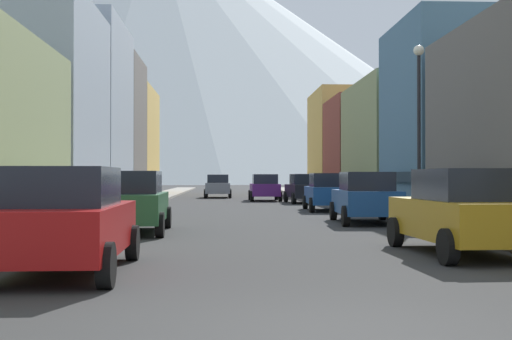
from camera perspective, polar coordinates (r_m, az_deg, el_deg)
ground_plane at (r=6.98m, az=6.95°, el=-13.99°), size 400.00×400.00×0.00m
sidewalk_left at (r=42.04m, az=-9.76°, el=-2.67°), size 2.50×100.00×0.15m
sidewalk_right at (r=42.37m, az=7.29°, el=-2.66°), size 2.50×100.00×0.15m
storefront_left_2 at (r=34.56m, az=-19.24°, el=4.87°), size 7.11×9.12×10.10m
storefront_left_3 at (r=43.88m, az=-16.15°, el=4.53°), size 7.83×9.37×11.37m
storefront_left_4 at (r=52.53m, az=-13.85°, el=3.32°), size 7.75×8.05×10.68m
storefront_left_5 at (r=61.88m, az=-12.83°, el=2.23°), size 9.20×10.57×9.59m
storefront_right_2 at (r=35.32m, az=19.06°, el=4.14°), size 9.21×8.03×9.32m
storefront_right_3 at (r=44.84m, az=13.42°, el=2.17°), size 8.00×11.55×7.79m
storefront_right_4 at (r=54.90m, az=9.62°, el=1.75°), size 6.56×8.62×7.97m
storefront_right_5 at (r=64.57m, az=8.17°, el=2.18°), size 7.51×10.40×9.77m
car_left_0 at (r=11.61m, az=-16.02°, el=-4.11°), size 2.14×4.44×1.78m
car_left_1 at (r=19.52m, az=-10.60°, el=-2.68°), size 2.15×4.44×1.78m
car_right_0 at (r=14.45m, az=17.29°, el=-3.41°), size 2.19×4.46×1.78m
car_right_1 at (r=23.53m, az=9.36°, el=-2.32°), size 2.23×4.47×1.78m
car_right_2 at (r=31.82m, az=6.17°, el=-1.87°), size 2.18×4.45×1.78m
car_right_3 at (r=40.86m, az=4.18°, el=-1.58°), size 2.25×4.49×1.78m
car_driving_0 at (r=51.57m, az=-3.28°, el=-1.37°), size 2.06×4.40×1.78m
car_driving_1 at (r=44.71m, az=0.75°, el=-1.50°), size 2.06×4.40×1.78m
potted_plant_0 at (r=23.12m, az=-17.46°, el=-2.68°), size 0.76×0.76×1.08m
potted_plant_1 at (r=26.62m, az=15.06°, el=-2.70°), size 0.50×0.50×0.88m
pedestrian_0 at (r=31.74m, az=-12.03°, el=-1.85°), size 0.36×0.36×1.64m
streetlamp_right at (r=22.91m, az=13.77°, el=5.37°), size 0.36×0.36×5.86m
mountain_backdrop at (r=272.86m, az=-8.62°, el=10.15°), size 282.01×282.01×104.74m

